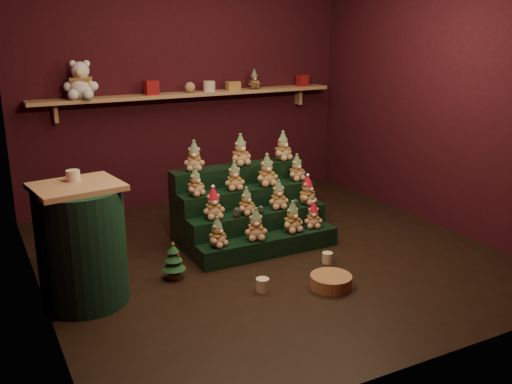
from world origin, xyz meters
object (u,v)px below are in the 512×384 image
snow_globe_a (237,212)px  snow_globe_b (261,209)px  wicker_basket (331,281)px  mug_left (263,285)px  snow_globe_c (295,203)px  mug_right (327,258)px  white_bear (80,75)px  brown_bear (254,80)px  side_table (82,245)px  riser_tier_front (269,245)px  mini_christmas_tree (174,260)px

snow_globe_a → snow_globe_b: (0.25, 0.00, -0.01)m
wicker_basket → mug_left: bearing=158.8°
wicker_basket → snow_globe_c: bearing=75.2°
snow_globe_c → mug_left: 1.18m
mug_right → white_bear: white_bear is taller
brown_bear → side_table: bearing=-132.7°
side_table → snow_globe_b: bearing=2.2°
snow_globe_a → mug_left: 0.89m
snow_globe_a → mug_right: 0.92m
riser_tier_front → snow_globe_a: size_ratio=14.60×
snow_globe_b → brown_bear: 2.12m
snow_globe_a → white_bear: size_ratio=0.19×
mug_right → white_bear: bearing=125.6°
wicker_basket → brown_bear: bearing=75.7°
riser_tier_front → snow_globe_c: size_ratio=16.43×
side_table → mini_christmas_tree: side_table is taller
mug_left → snow_globe_a: bearing=78.8°
side_table → mug_left: side_table is taller
brown_bear → snow_globe_b: bearing=-106.6°
snow_globe_b → side_table: size_ratio=0.08×
snow_globe_b → side_table: bearing=-169.6°
snow_globe_c → mini_christmas_tree: bearing=-169.5°
mug_left → wicker_basket: (0.53, -0.20, -0.00)m
mug_right → side_table: bearing=172.9°
snow_globe_c → mini_christmas_tree: 1.39m
riser_tier_front → white_bear: size_ratio=2.80×
riser_tier_front → mini_christmas_tree: bearing=-174.8°
snow_globe_b → mug_left: 0.96m
riser_tier_front → mini_christmas_tree: (-0.97, -0.09, 0.08)m
riser_tier_front → side_table: (-1.71, -0.15, 0.38)m
snow_globe_a → white_bear: (-0.98, 1.67, 1.16)m
mini_christmas_tree → mug_left: size_ratio=3.17×
snow_globe_a → wicker_basket: size_ratio=0.28×
mug_left → mug_right: bearing=16.2°
side_table → snow_globe_c: bearing=0.4°
white_bear → brown_bear: 2.04m
mini_christmas_tree → brown_bear: bearing=47.4°
snow_globe_b → mini_christmas_tree: size_ratio=0.23×
mini_christmas_tree → mug_left: bearing=-45.0°
mini_christmas_tree → white_bear: (-0.27, 1.92, 1.40)m
mini_christmas_tree → mug_right: mini_christmas_tree is taller
snow_globe_a → mini_christmas_tree: 0.79m
side_table → mug_right: size_ratio=9.82×
white_bear → wicker_basket: bearing=-43.0°
riser_tier_front → snow_globe_c: 0.52m
side_table → mini_christmas_tree: bearing=-3.1°
white_bear → snow_globe_b: bearing=-33.3°
mug_left → white_bear: 3.02m
snow_globe_c → side_table: bearing=-171.4°
mini_christmas_tree → mug_right: 1.39m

